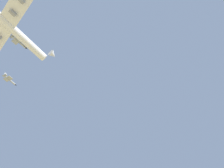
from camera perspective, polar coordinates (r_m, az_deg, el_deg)
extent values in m
cylinder|color=white|center=(160.51, -29.15, 15.40)|extent=(54.51, 50.61, 6.40)
cone|color=white|center=(161.64, -17.79, 8.62)|extent=(7.79, 7.86, 6.08)
cube|color=white|center=(159.81, -29.88, 15.65)|extent=(55.17, 42.88, 14.60)
cylinder|color=gray|center=(150.30, -26.28, 22.21)|extent=(5.71, 5.59, 3.00)
cylinder|color=gray|center=(153.71, -28.28, 18.74)|extent=(5.71, 5.59, 3.00)
cylinder|color=#999EA3|center=(191.09, -29.05, 1.16)|extent=(11.35, 8.92, 1.50)
cone|color=black|center=(193.41, -27.51, -0.31)|extent=(2.50, 2.39, 1.50)
cube|color=#999EA3|center=(190.52, -29.39, 1.42)|extent=(8.29, 9.05, 0.24)
cube|color=#999EA3|center=(190.85, -29.99, 2.64)|extent=(2.05, 1.59, 2.60)
cube|color=#999EA3|center=(189.69, -30.18, 2.29)|extent=(4.46, 5.05, 0.20)
cylinder|color=#999EA3|center=(164.03, -26.87, 11.57)|extent=(10.29, 10.22, 1.50)
cone|color=black|center=(164.98, -24.84, 9.92)|extent=(2.48, 2.47, 1.50)
cube|color=#999EA3|center=(163.72, -27.31, 11.87)|extent=(8.76, 8.78, 0.24)
cube|color=#999EA3|center=(165.07, -28.15, 13.14)|extent=(1.85, 1.83, 2.60)
cube|color=#999EA3|center=(163.70, -28.37, 12.82)|extent=(4.80, 4.82, 0.20)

